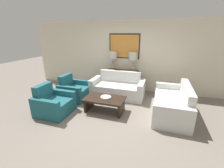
{
  "coord_description": "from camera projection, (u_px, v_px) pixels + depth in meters",
  "views": [
    {
      "loc": [
        1.37,
        -3.44,
        2.16
      ],
      "look_at": [
        -0.01,
        0.8,
        0.65
      ],
      "focal_mm": 24.0,
      "sensor_mm": 36.0,
      "label": 1
    }
  ],
  "objects": [
    {
      "name": "ground_plane",
      "position": [
        104.0,
        115.0,
        4.19
      ],
      "size": [
        20.0,
        20.0,
        0.0
      ],
      "primitive_type": "plane",
      "color": "slate"
    },
    {
      "name": "back_wall",
      "position": [
        124.0,
        56.0,
        5.85
      ],
      "size": [
        7.88,
        0.12,
        2.65
      ],
      "color": "beige",
      "rests_on": "ground_plane"
    },
    {
      "name": "console_table",
      "position": [
        122.0,
        80.0,
        5.92
      ],
      "size": [
        1.23,
        0.35,
        0.8
      ],
      "color": "#332319",
      "rests_on": "ground_plane"
    },
    {
      "name": "table_lamp_left",
      "position": [
        113.0,
        57.0,
        5.74
      ],
      "size": [
        0.33,
        0.33,
        0.7
      ],
      "color": "tan",
      "rests_on": "console_table"
    },
    {
      "name": "table_lamp_right",
      "position": [
        133.0,
        58.0,
        5.52
      ],
      "size": [
        0.33,
        0.33,
        0.7
      ],
      "color": "tan",
      "rests_on": "console_table"
    },
    {
      "name": "couch_by_back_wall",
      "position": [
        118.0,
        88.0,
        5.39
      ],
      "size": [
        1.86,
        0.9,
        0.86
      ],
      "color": "silver",
      "rests_on": "ground_plane"
    },
    {
      "name": "couch_by_side",
      "position": [
        172.0,
        104.0,
        4.17
      ],
      "size": [
        0.9,
        1.86,
        0.86
      ],
      "color": "silver",
      "rests_on": "ground_plane"
    },
    {
      "name": "coffee_table",
      "position": [
        105.0,
        102.0,
        4.3
      ],
      "size": [
        1.14,
        0.68,
        0.41
      ],
      "color": "black",
      "rests_on": "ground_plane"
    },
    {
      "name": "decorative_bowl",
      "position": [
        106.0,
        97.0,
        4.26
      ],
      "size": [
        0.3,
        0.3,
        0.04
      ],
      "color": "beige",
      "rests_on": "coffee_table"
    },
    {
      "name": "armchair_near_back_wall",
      "position": [
        74.0,
        91.0,
        5.18
      ],
      "size": [
        0.86,
        0.89,
        0.82
      ],
      "color": "#1E5B66",
      "rests_on": "ground_plane"
    },
    {
      "name": "armchair_near_camera",
      "position": [
        54.0,
        104.0,
        4.22
      ],
      "size": [
        0.86,
        0.89,
        0.82
      ],
      "color": "#1E5B66",
      "rests_on": "ground_plane"
    }
  ]
}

